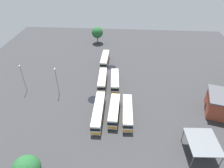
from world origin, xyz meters
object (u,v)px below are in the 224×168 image
(maintenance_shelter, at_px, (203,142))
(bus_row0_slot1, at_px, (114,110))
(lamp_post_by_building, at_px, (57,81))
(lamp_post_near_entrance, at_px, (23,78))
(bus_row0_slot2, at_px, (99,112))
(bus_row0_slot0, at_px, (127,112))
(bus_row1_slot2, at_px, (103,80))
(bus_row2_slot2, at_px, (105,60))
(bus_row1_slot1, at_px, (115,81))
(tree_north_edge, at_px, (97,32))

(maintenance_shelter, bearing_deg, bus_row0_slot1, 60.97)
(maintenance_shelter, height_order, lamp_post_by_building, lamp_post_by_building)
(lamp_post_near_entrance, bearing_deg, lamp_post_by_building, -94.40)
(bus_row0_slot2, relative_size, lamp_post_by_building, 1.51)
(lamp_post_near_entrance, bearing_deg, bus_row0_slot0, -106.45)
(bus_row0_slot2, distance_m, bus_row1_slot2, 15.44)
(bus_row2_slot2, relative_size, lamp_post_near_entrance, 1.19)
(bus_row1_slot1, xyz_separation_m, bus_row1_slot2, (0.25, 4.19, 0.00))
(bus_row1_slot1, bearing_deg, bus_row2_slot2, 18.22)
(bus_row0_slot2, relative_size, bus_row1_slot2, 1.25)
(bus_row0_slot1, bearing_deg, maintenance_shelter, -119.03)
(bus_row1_slot2, bearing_deg, bus_row0_slot2, -177.77)
(lamp_post_by_building, bearing_deg, bus_row0_slot1, -114.77)
(bus_row2_slot2, distance_m, maintenance_shelter, 47.73)
(bus_row1_slot2, relative_size, tree_north_edge, 1.45)
(bus_row0_slot1, xyz_separation_m, maintenance_shelter, (-11.16, -20.12, 2.26))
(bus_row0_slot0, bearing_deg, bus_row0_slot1, 82.64)
(bus_row0_slot0, distance_m, tree_north_edge, 51.95)
(bus_row0_slot2, xyz_separation_m, maintenance_shelter, (-10.34, -24.39, 2.26))
(bus_row0_slot0, bearing_deg, tree_north_edge, 16.53)
(bus_row0_slot0, xyz_separation_m, bus_row1_slot1, (14.83, 4.33, -0.00))
(bus_row0_slot1, relative_size, bus_row1_slot1, 1.00)
(lamp_post_by_building, xyz_separation_m, tree_north_edge, (40.83, -7.10, 0.04))
(bus_row0_slot2, height_order, bus_row1_slot1, same)
(bus_row0_slot0, bearing_deg, bus_row0_slot2, 92.51)
(bus_row1_slot2, distance_m, tree_north_edge, 35.34)
(bus_row2_slot2, bearing_deg, tree_north_edge, 15.45)
(bus_row0_slot1, bearing_deg, lamp_post_by_building, 65.23)
(bus_row2_slot2, relative_size, maintenance_shelter, 1.42)
(bus_row0_slot1, xyz_separation_m, bus_row1_slot1, (14.36, 0.68, -0.00))
(bus_row2_slot2, xyz_separation_m, lamp_post_near_entrance, (-19.79, 23.74, 3.38))
(maintenance_shelter, relative_size, lamp_post_near_entrance, 0.84)
(bus_row1_slot2, bearing_deg, lamp_post_near_entrance, 102.39)
(bus_row1_slot2, height_order, bus_row2_slot2, same)
(bus_row1_slot1, bearing_deg, bus_row0_slot1, -177.29)
(tree_north_edge, bearing_deg, lamp_post_by_building, 170.13)
(bus_row0_slot1, height_order, bus_row1_slot1, same)
(bus_row1_slot1, bearing_deg, bus_row1_slot2, 86.61)
(bus_row1_slot2, bearing_deg, bus_row0_slot0, -150.51)
(bus_row2_slot2, xyz_separation_m, maintenance_shelter, (-40.20, -25.63, 2.26))
(bus_row1_slot2, distance_m, lamp_post_near_entrance, 25.20)
(bus_row0_slot2, xyz_separation_m, bus_row1_slot2, (15.43, 0.60, -0.00))
(bus_row0_slot2, bearing_deg, tree_north_edge, 7.76)
(lamp_post_near_entrance, bearing_deg, bus_row0_slot1, -107.54)
(lamp_post_near_entrance, distance_m, tree_north_edge, 43.91)
(bus_row1_slot1, distance_m, lamp_post_near_entrance, 29.23)
(bus_row0_slot0, xyz_separation_m, bus_row0_slot2, (-0.35, 7.93, 0.00))
(bus_row0_slot0, relative_size, maintenance_shelter, 1.48)
(bus_row2_slot2, bearing_deg, maintenance_shelter, -147.48)
(bus_row0_slot1, height_order, bus_row2_slot2, same)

